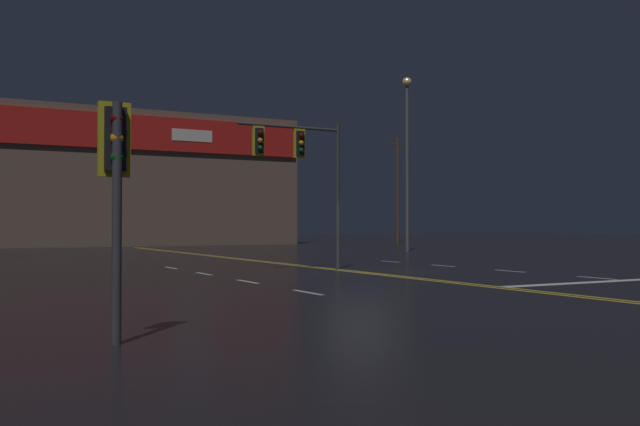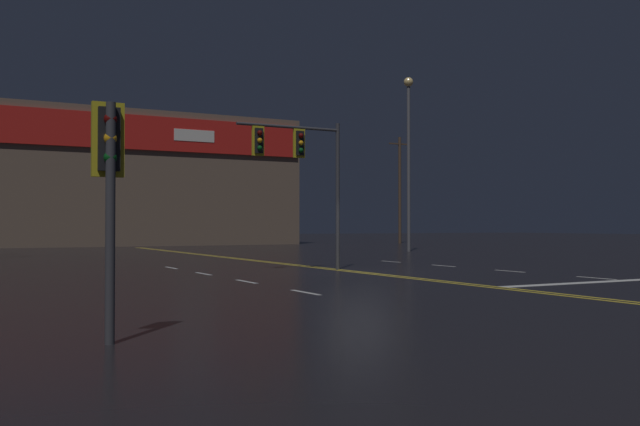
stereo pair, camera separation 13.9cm
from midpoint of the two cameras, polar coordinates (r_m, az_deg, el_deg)
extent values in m
plane|color=black|center=(23.51, 3.47, -4.77)|extent=(200.00, 200.00, 0.00)
cube|color=gold|center=(23.44, 3.16, -4.77)|extent=(0.12, 60.00, 0.01)
cube|color=gold|center=(23.59, 3.78, -4.75)|extent=(0.12, 60.00, 0.01)
cube|color=silver|center=(16.48, -0.92, -6.36)|extent=(0.12, 1.40, 0.01)
cube|color=silver|center=(19.74, -5.71, -5.47)|extent=(0.12, 1.40, 0.01)
cube|color=silver|center=(23.10, -9.12, -4.81)|extent=(0.12, 1.40, 0.01)
cube|color=silver|center=(26.52, -11.65, -4.31)|extent=(0.12, 1.40, 0.01)
cube|color=silver|center=(22.50, 21.40, -4.86)|extent=(0.12, 1.40, 0.01)
cube|color=silver|center=(24.99, 15.09, -4.50)|extent=(0.12, 1.40, 0.01)
cube|color=silver|center=(27.72, 9.99, -4.18)|extent=(0.12, 1.40, 0.01)
cube|color=silver|center=(30.63, 5.82, -3.88)|extent=(0.12, 1.40, 0.01)
cube|color=silver|center=(21.84, 23.49, -4.96)|extent=(9.18, 0.40, 0.01)
cylinder|color=#38383D|center=(25.10, 1.58, 1.35)|extent=(0.14, 0.14, 5.15)
cylinder|color=#38383D|center=(24.43, -2.34, 6.89)|extent=(3.81, 0.10, 0.10)
cube|color=black|center=(24.53, -1.53, 5.59)|extent=(0.28, 0.24, 0.84)
cube|color=gold|center=(24.53, -1.53, 5.59)|extent=(0.42, 0.08, 0.99)
sphere|color=#500705|center=(24.42, -1.36, 6.21)|extent=(0.17, 0.17, 0.17)
sphere|color=orange|center=(24.39, -1.36, 5.63)|extent=(0.17, 0.17, 0.17)
sphere|color=#084513|center=(24.36, -1.36, 5.04)|extent=(0.17, 0.17, 0.17)
cube|color=black|center=(23.89, -4.82, 5.77)|extent=(0.28, 0.24, 0.84)
cube|color=gold|center=(23.89, -4.82, 5.77)|extent=(0.42, 0.08, 0.99)
sphere|color=#500705|center=(23.78, -4.67, 6.41)|extent=(0.17, 0.17, 0.17)
sphere|color=orange|center=(23.75, -4.67, 5.81)|extent=(0.17, 0.17, 0.17)
sphere|color=#084513|center=(23.72, -4.67, 5.21)|extent=(0.17, 0.17, 0.17)
cylinder|color=#38383D|center=(9.62, -16.04, -0.77)|extent=(0.13, 0.13, 3.15)
cube|color=black|center=(9.86, -16.22, 5.65)|extent=(0.28, 0.24, 0.84)
cube|color=gold|center=(9.86, -16.22, 5.65)|extent=(0.42, 0.08, 0.99)
sphere|color=#500705|center=(9.74, -16.02, 7.23)|extent=(0.17, 0.17, 0.17)
sphere|color=orange|center=(9.71, -16.03, 5.76)|extent=(0.17, 0.17, 0.17)
sphere|color=#084513|center=(9.68, -16.04, 4.28)|extent=(0.17, 0.17, 0.17)
cylinder|color=#59595E|center=(42.92, 7.20, 3.60)|extent=(0.20, 0.20, 9.97)
sphere|color=#F9D17A|center=(43.64, 7.18, 10.36)|extent=(0.56, 0.56, 0.56)
cube|color=brown|center=(59.17, -16.05, 2.49)|extent=(28.01, 10.00, 10.24)
cube|color=red|center=(54.53, -14.92, 6.30)|extent=(27.45, 0.20, 2.56)
cube|color=white|center=(55.79, -9.97, 6.11)|extent=(3.20, 0.16, 0.90)
cylinder|color=#4C3828|center=(63.03, 6.46, 1.83)|extent=(0.26, 0.26, 9.33)
cube|color=#4C3828|center=(63.36, 6.46, 5.51)|extent=(2.20, 0.12, 0.12)
camera|label=1|loc=(0.07, -89.85, 0.00)|focal=40.00mm
camera|label=2|loc=(0.07, 90.15, 0.00)|focal=40.00mm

